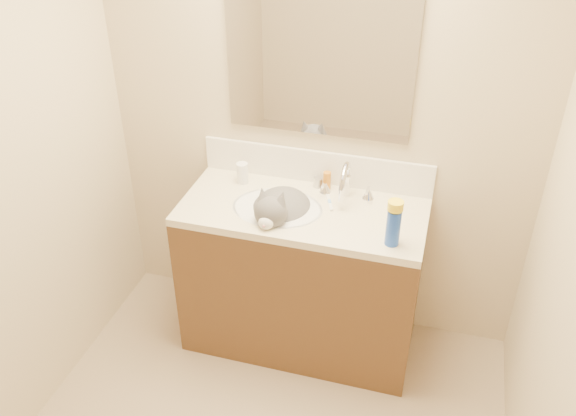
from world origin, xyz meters
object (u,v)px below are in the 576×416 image
Objects in this scene: faucet at (345,184)px; pill_bottle at (242,173)px; amber_bottle at (327,181)px; silver_jar at (318,182)px; basin at (277,219)px; vanity_cabinet at (302,280)px; cat at (280,213)px; spray_can at (393,228)px.

pill_bottle is at bearing 178.21° from faucet.
faucet is at bearing -32.29° from amber_bottle.
amber_bottle is (0.05, -0.01, 0.02)m from silver_jar.
vanity_cabinet is at bearing 14.04° from basin.
cat reaches higher than silver_jar.
pill_bottle is (-0.26, 0.19, 0.08)m from cat.
faucet is at bearing 131.41° from spray_can.
vanity_cabinet is 6.89× the size of spray_can.
pill_bottle is at bearing -173.32° from amber_bottle.
silver_jar is at bearing 65.27° from cat.
basin is 0.33m from amber_bottle.
pill_bottle is at bearing 157.03° from vanity_cabinet.
basin is 1.61× the size of faucet.
amber_bottle is at bearing 6.68° from pill_bottle.
cat is 2.48× the size of spray_can.
spray_can is at bearing -42.36° from silver_jar.
spray_can is (0.38, -0.38, 0.04)m from amber_bottle.
spray_can is at bearing -21.08° from vanity_cabinet.
silver_jar reaches higher than basin.
spray_can is at bearing -21.92° from pill_bottle.
amber_bottle is (0.18, 0.24, 0.07)m from cat.
spray_can is (0.28, -0.31, 0.00)m from faucet.
silver_jar is 0.59m from spray_can.
amber_bottle is (0.19, 0.24, 0.12)m from basin.
amber_bottle is at bearing 70.57° from vanity_cabinet.
silver_jar is (-0.16, 0.08, -0.06)m from faucet.
cat reaches higher than vanity_cabinet.
spray_can reaches higher than basin.
vanity_cabinet is at bearing 19.87° from cat.
cat is 4.37× the size of amber_bottle.
vanity_cabinet is 2.78× the size of cat.
faucet reaches higher than pill_bottle.
pill_bottle is at bearing -170.74° from silver_jar.
vanity_cabinet is at bearing -142.71° from faucet.
cat is at bearing 165.68° from spray_can.
basin is 8.25× the size of silver_jar.
faucet is 2.55× the size of pill_bottle.
amber_bottle reaches higher than vanity_cabinet.
amber_bottle is (0.44, 0.05, -0.01)m from pill_bottle.
faucet is 0.65× the size of cat.
basin is 4.10× the size of pill_bottle.
amber_bottle reaches higher than basin.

